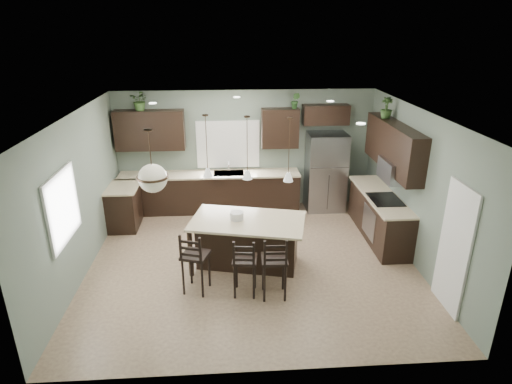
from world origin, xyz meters
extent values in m
plane|color=#9E8466|center=(0.00, 0.00, 0.00)|extent=(6.00, 6.00, 0.00)
cube|color=white|center=(2.98, -1.55, 1.02)|extent=(0.04, 0.82, 2.04)
cube|color=white|center=(-0.40, 2.73, 1.55)|extent=(1.35, 0.02, 1.00)
cube|color=white|center=(-2.98, -0.80, 1.55)|extent=(0.02, 1.10, 1.00)
cube|color=black|center=(-2.70, 1.70, 0.45)|extent=(0.60, 0.90, 0.90)
cube|color=beige|center=(-2.68, 1.70, 0.92)|extent=(0.66, 0.96, 0.04)
cube|color=black|center=(-0.85, 2.45, 0.45)|extent=(4.20, 0.60, 0.90)
cube|color=beige|center=(-0.85, 2.43, 0.92)|extent=(4.20, 0.66, 0.04)
cube|color=gray|center=(-0.40, 2.43, 0.94)|extent=(0.70, 0.45, 0.01)
cylinder|color=silver|center=(-0.40, 2.40, 1.08)|extent=(0.02, 0.02, 0.28)
cube|color=black|center=(-2.15, 2.58, 1.95)|extent=(1.55, 0.34, 0.90)
cube|color=black|center=(0.80, 2.58, 1.95)|extent=(0.85, 0.34, 0.90)
cube|color=black|center=(1.85, 2.58, 2.25)|extent=(1.05, 0.34, 0.45)
cube|color=black|center=(2.70, 0.87, 0.45)|extent=(0.60, 2.35, 0.90)
cube|color=beige|center=(2.68, 0.87, 0.92)|extent=(0.66, 2.35, 0.04)
cube|color=black|center=(2.68, 0.60, 0.94)|extent=(0.58, 0.75, 0.02)
cube|color=gray|center=(2.40, 0.60, 0.45)|extent=(0.01, 0.72, 0.60)
cube|color=black|center=(2.83, 0.87, 1.95)|extent=(0.34, 2.35, 0.90)
cube|color=gray|center=(2.78, 0.60, 1.55)|extent=(0.40, 0.75, 0.40)
cube|color=gray|center=(1.89, 2.40, 0.93)|extent=(0.90, 0.74, 1.85)
cube|color=black|center=(-0.08, -0.13, 0.46)|extent=(2.21, 1.57, 0.92)
cylinder|color=silver|center=(-0.28, -0.08, 0.99)|extent=(0.24, 0.24, 0.14)
cube|color=black|center=(-0.98, -0.87, 0.55)|extent=(0.52, 0.52, 1.11)
cube|color=black|center=(-0.18, -1.01, 0.53)|extent=(0.43, 0.43, 1.05)
cube|color=black|center=(0.29, -1.11, 0.56)|extent=(0.43, 0.43, 1.12)
imported|color=#355826|center=(-2.30, 2.55, 2.62)|extent=(0.50, 0.47, 0.44)
imported|color=#2C5726|center=(1.13, 2.55, 2.58)|extent=(0.25, 0.23, 0.36)
imported|color=#305023|center=(2.80, 1.39, 2.61)|extent=(0.31, 0.31, 0.42)
plane|color=slate|center=(0.00, 2.75, 1.40)|extent=(6.00, 0.00, 6.00)
plane|color=slate|center=(0.00, -2.75, 1.40)|extent=(6.00, 0.00, 6.00)
plane|color=slate|center=(-3.00, 0.00, 1.40)|extent=(0.00, 5.50, 5.50)
plane|color=slate|center=(3.00, 0.00, 1.40)|extent=(0.00, 5.50, 5.50)
plane|color=white|center=(0.00, 0.00, 2.80)|extent=(6.00, 6.00, 0.00)
camera|label=1|loc=(-0.40, -7.02, 4.19)|focal=30.00mm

